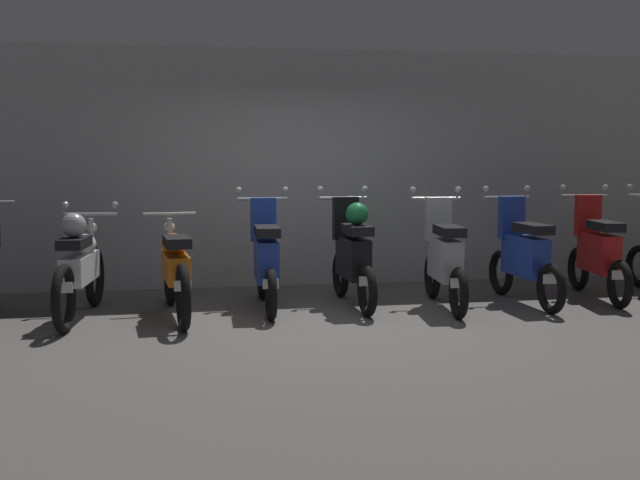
% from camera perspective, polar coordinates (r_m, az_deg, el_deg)
% --- Properties ---
extents(ground_plane, '(80.00, 80.00, 0.00)m').
position_cam_1_polar(ground_plane, '(7.77, 0.26, -6.07)').
color(ground_plane, '#565451').
extents(back_wall, '(16.54, 0.30, 2.94)m').
position_cam_1_polar(back_wall, '(9.96, -2.22, 5.20)').
color(back_wall, '#9EA0A3').
rests_on(back_wall, ground).
extents(motorbike_slot_2, '(0.59, 1.95, 1.15)m').
position_cam_1_polar(motorbike_slot_2, '(8.28, -16.98, -1.86)').
color(motorbike_slot_2, black).
rests_on(motorbike_slot_2, ground).
extents(motorbike_slot_3, '(0.56, 1.95, 1.03)m').
position_cam_1_polar(motorbike_slot_3, '(8.14, -10.43, -2.09)').
color(motorbike_slot_3, black).
rests_on(motorbike_slot_3, ground).
extents(motorbike_slot_4, '(0.59, 1.68, 1.29)m').
position_cam_1_polar(motorbike_slot_4, '(8.44, -3.94, -1.43)').
color(motorbike_slot_4, black).
rests_on(motorbike_slot_4, ground).
extents(motorbike_slot_5, '(0.59, 1.68, 1.29)m').
position_cam_1_polar(motorbike_slot_5, '(8.57, 2.37, -1.03)').
color(motorbike_slot_5, black).
rests_on(motorbike_slot_5, ground).
extents(motorbike_slot_6, '(0.59, 1.68, 1.29)m').
position_cam_1_polar(motorbike_slot_6, '(8.58, 8.98, -1.37)').
color(motorbike_slot_6, black).
rests_on(motorbike_slot_6, ground).
extents(motorbike_slot_7, '(0.59, 1.68, 1.29)m').
position_cam_1_polar(motorbike_slot_7, '(9.00, 14.51, -1.14)').
color(motorbike_slot_7, black).
rests_on(motorbike_slot_7, ground).
extents(motorbike_slot_8, '(0.59, 1.68, 1.29)m').
position_cam_1_polar(motorbike_slot_8, '(9.54, 19.43, -0.88)').
color(motorbike_slot_8, black).
rests_on(motorbike_slot_8, ground).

